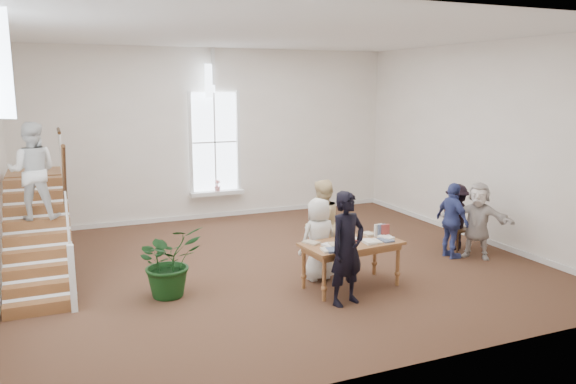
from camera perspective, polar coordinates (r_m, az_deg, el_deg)
name	(u,v)px	position (r m, az deg, el deg)	size (l,w,h in m)	color
ground	(277,264)	(11.37, -1.11, -7.37)	(10.00, 10.00, 0.00)	#422C1A
room_shell	(217,203)	(15.30, -7.25, -1.13)	(10.49, 10.00, 10.00)	silver
staircase	(35,195)	(10.96, -24.30, -0.30)	(1.10, 4.10, 2.92)	brown
library_table	(352,247)	(10.01, 6.50, -5.56)	(1.83, 1.05, 0.89)	brown
police_officer	(347,248)	(9.20, 6.03, -5.72)	(0.69, 0.45, 1.89)	black
elderly_woman	(319,239)	(10.35, 3.14, -4.79)	(0.75, 0.49, 1.53)	silver
person_yellow	(321,225)	(10.88, 3.41, -3.37)	(0.86, 0.67, 1.77)	beige
woman_cluster_a	(452,221)	(12.10, 16.35, -2.81)	(0.93, 0.39, 1.58)	#384386
woman_cluster_b	(457,217)	(12.75, 16.75, -2.45)	(0.93, 0.54, 1.45)	black
woman_cluster_c	(478,220)	(12.26, 18.70, -2.75)	(1.47, 0.47, 1.59)	silver
floor_plant	(169,261)	(9.79, -12.01, -6.88)	(1.11, 0.96, 1.23)	#103411
side_chair	(455,224)	(12.79, 16.63, -3.12)	(0.49, 0.49, 1.01)	#36210E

